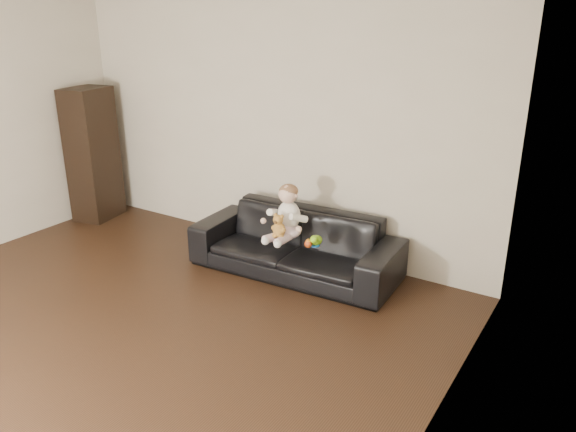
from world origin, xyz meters
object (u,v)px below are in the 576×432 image
Objects in this scene: cabinet at (93,154)px; teddy_bear at (279,226)px; toy_green at (316,240)px; toy_blue_disc at (314,245)px; baby at (287,215)px; sofa at (295,243)px; toy_rattle at (308,244)px.

cabinet is 2.92m from teddy_bear.
toy_blue_disc is (-0.00, -0.03, -0.04)m from toy_green.
baby is at bearing 87.57° from teddy_bear.
sofa is at bearing 159.74° from toy_green.
toy_green is 0.10m from toy_rattle.
toy_rattle is (-0.03, -0.10, -0.01)m from toy_green.
toy_rattle reaches higher than toy_blue_disc.
cabinet is at bearing 177.63° from toy_green.
baby is at bearing -13.88° from cabinet.
toy_green is at bearing 22.29° from teddy_bear.
toy_blue_disc is (0.31, 0.14, -0.17)m from teddy_bear.
toy_blue_disc is (0.03, 0.07, -0.03)m from toy_rattle.
baby is 4.09× the size of toy_green.
cabinet reaches higher than baby.
toy_green is 1.77× the size of toy_rattle.
teddy_bear reaches higher than toy_green.
toy_rattle is 0.76× the size of toy_blue_disc.
cabinet reaches higher than toy_blue_disc.
sofa is 0.35m from baby.
toy_rattle is (3.18, -0.23, -0.37)m from cabinet.
baby is 7.24× the size of toy_rattle.
sofa is 3.84× the size of baby.
sofa is at bearing 142.28° from toy_rattle.
teddy_bear reaches higher than toy_rattle.
baby is 0.17m from teddy_bear.
toy_blue_disc is at bearing -14.02° from cabinet.
baby reaches higher than teddy_bear.
toy_rattle is at bearing -9.58° from baby.
toy_rattle is (0.27, -0.21, 0.13)m from sofa.
sofa is 8.87× the size of teddy_bear.
toy_green is at bearing -23.22° from sofa.
sofa reaches higher than toy_blue_disc.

